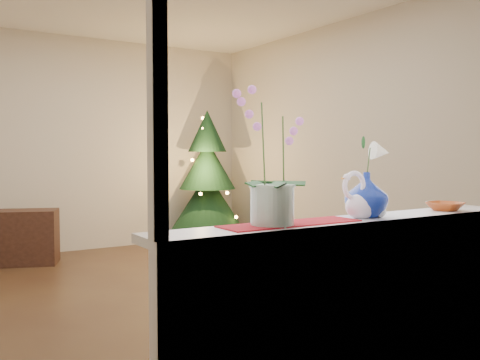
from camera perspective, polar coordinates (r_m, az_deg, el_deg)
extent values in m
plane|color=#372016|center=(4.86, -8.48, -11.93)|extent=(5.00, 5.00, 0.00)
cube|color=beige|center=(7.07, -16.73, 3.68)|extent=(4.50, 0.10, 2.70)
cube|color=beige|center=(2.61, 13.94, 5.09)|extent=(4.50, 0.10, 2.70)
cube|color=beige|center=(5.97, 11.67, 3.89)|extent=(0.10, 5.00, 2.70)
cube|color=white|center=(2.76, 13.07, -14.19)|extent=(2.20, 0.08, 0.88)
cube|color=white|center=(2.72, 11.84, -4.48)|extent=(2.20, 0.26, 0.04)
cube|color=maroon|center=(2.47, 5.47, -4.64)|extent=(0.70, 0.20, 0.01)
imported|color=navy|center=(2.79, 13.34, -1.17)|extent=(0.27, 0.27, 0.26)
sphere|color=white|center=(2.79, 14.66, -3.25)|extent=(0.08, 0.08, 0.06)
imported|color=#973D15|center=(3.24, 21.06, -2.70)|extent=(0.19, 0.19, 0.04)
cube|color=black|center=(6.46, -22.49, -5.67)|extent=(0.90, 0.67, 0.61)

